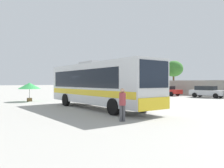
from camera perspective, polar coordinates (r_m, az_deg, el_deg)
The scene contains 10 objects.
ground_plane at distance 25.61m, azimuth 12.79°, elevation -4.10°, with size 300.00×300.00×0.00m, color #A3A099.
perimeter_wall at distance 36.17m, azimuth 23.71°, elevation -0.97°, with size 80.00×0.30×2.33m, color #9E998C.
coach_bus_silver_yellow at distance 17.53m, azimuth -3.67°, elevation 0.23°, with size 11.89×3.85×3.67m.
attendant_by_bus_door at distance 11.70m, azimuth 2.64°, elevation -4.71°, with size 0.49×0.49×1.71m.
vendor_umbrella_near_gate_green at distance 25.44m, azimuth -20.07°, elevation -0.49°, with size 2.36×2.36×1.97m.
parked_car_leftmost_maroon at distance 38.91m, azimuth 6.29°, elevation -1.44°, with size 4.52×2.29×1.41m.
parked_car_second_red at distance 35.56m, azimuth 13.47°, elevation -1.60°, with size 4.50×1.99×1.44m.
parked_car_third_silver at distance 32.49m, azimuth 22.82°, elevation -1.74°, with size 4.47×2.15×1.54m.
roadside_tree_left at distance 51.39m, azimuth 8.42°, elevation 2.90°, with size 4.82×4.82×6.31m.
roadside_tree_midleft at distance 42.31m, azimuth 15.25°, elevation 3.70°, with size 3.35×3.35×5.90m.
Camera 1 is at (14.45, -11.05, 2.01)m, focal length 36.30 mm.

